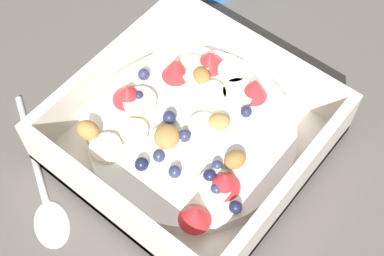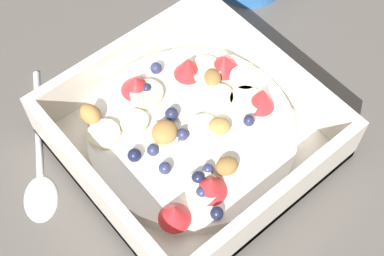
{
  "view_description": "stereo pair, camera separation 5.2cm",
  "coord_description": "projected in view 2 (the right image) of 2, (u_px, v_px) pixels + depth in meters",
  "views": [
    {
      "loc": [
        -0.2,
        -0.18,
        0.47
      ],
      "look_at": [
        0.02,
        -0.01,
        0.03
      ],
      "focal_mm": 52.19,
      "sensor_mm": 36.0,
      "label": 1
    },
    {
      "loc": [
        -0.16,
        -0.22,
        0.47
      ],
      "look_at": [
        0.02,
        -0.01,
        0.03
      ],
      "focal_mm": 52.19,
      "sensor_mm": 36.0,
      "label": 2
    }
  ],
  "objects": [
    {
      "name": "ground_plane",
      "position": [
        172.0,
        148.0,
        0.55
      ],
      "size": [
        2.4,
        2.4,
        0.0
      ],
      "primitive_type": "plane",
      "color": "#56514C"
    },
    {
      "name": "fruit_bowl",
      "position": [
        192.0,
        133.0,
        0.53
      ],
      "size": [
        0.22,
        0.22,
        0.06
      ],
      "color": "white",
      "rests_on": "ground"
    },
    {
      "name": "spoon",
      "position": [
        39.0,
        172.0,
        0.53
      ],
      "size": [
        0.1,
        0.16,
        0.01
      ],
      "color": "silver",
      "rests_on": "ground"
    }
  ]
}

